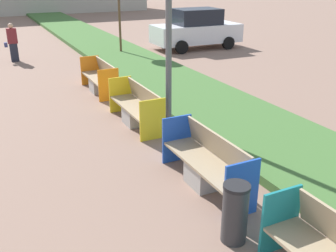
% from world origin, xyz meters
% --- Properties ---
extents(planter_grass_strip, '(2.80, 120.00, 0.18)m').
position_xyz_m(planter_grass_strip, '(3.20, 12.00, 0.09)').
color(planter_grass_strip, '#426B33').
rests_on(planter_grass_strip, ground).
extents(bench_blue_frame, '(0.65, 2.18, 0.94)m').
position_xyz_m(bench_blue_frame, '(0.94, 7.26, 0.37)').
color(bench_blue_frame, '#ADA8A0').
rests_on(bench_blue_frame, ground).
extents(bench_yellow_frame, '(0.65, 2.16, 0.94)m').
position_xyz_m(bench_yellow_frame, '(0.94, 10.56, 0.37)').
color(bench_yellow_frame, '#ADA8A0').
rests_on(bench_yellow_frame, ground).
extents(bench_orange_frame, '(0.65, 2.01, 0.94)m').
position_xyz_m(bench_orange_frame, '(0.94, 13.62, 0.37)').
color(bench_orange_frame, '#ADA8A0').
rests_on(bench_orange_frame, ground).
extents(litter_bin, '(0.38, 0.38, 0.89)m').
position_xyz_m(litter_bin, '(0.48, 5.75, 0.45)').
color(litter_bin, '#2D2D30').
rests_on(litter_bin, ground).
extents(pedestrian_walking, '(0.53, 0.24, 1.56)m').
position_xyz_m(pedestrian_walking, '(-1.00, 19.41, 0.78)').
color(pedestrian_walking, '#232633').
rests_on(pedestrian_walking, ground).
extents(parked_car_distant, '(4.24, 2.00, 1.86)m').
position_xyz_m(parked_car_distant, '(7.25, 18.67, 0.91)').
color(parked_car_distant, silver).
rests_on(parked_car_distant, ground).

